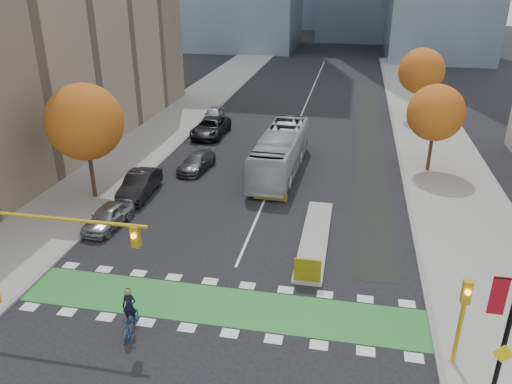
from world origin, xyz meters
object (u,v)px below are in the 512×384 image
at_px(bus, 280,152).
at_px(parked_car_c, 197,162).
at_px(tree_east_far, 421,71).
at_px(parked_car_b, 140,184).
at_px(tree_east_near, 436,113).
at_px(parked_car_e, 214,114).
at_px(cyclist, 131,318).
at_px(parked_car_d, 210,127).
at_px(traffic_signal_east, 463,311).
at_px(hazard_board, 307,270).
at_px(tree_west, 85,122).
at_px(traffic_signal_west, 33,237).
at_px(parked_car_a, 108,216).

height_order(bus, parked_car_c, bus).
xyz_separation_m(tree_east_far, parked_car_b, (-21.50, -24.92, -4.39)).
height_order(tree_east_near, parked_car_e, tree_east_near).
height_order(cyclist, parked_car_c, cyclist).
bearing_deg(bus, parked_car_d, 136.63).
relative_size(tree_east_near, parked_car_b, 1.37).
relative_size(traffic_signal_east, parked_car_d, 0.67).
xyz_separation_m(hazard_board, parked_car_b, (-13.00, 8.88, 0.05)).
xyz_separation_m(tree_west, parked_car_c, (5.50, 6.72, -4.94)).
xyz_separation_m(tree_west, parked_car_b, (3.00, 1.08, -4.77)).
distance_m(parked_car_b, parked_car_d, 14.88).
xyz_separation_m(hazard_board, tree_east_near, (8.00, 17.80, 4.06)).
bearing_deg(traffic_signal_west, hazard_board, 21.55).
xyz_separation_m(tree_east_far, parked_car_a, (-21.50, -29.92, -4.51)).
bearing_deg(parked_car_b, traffic_signal_east, -37.68).
height_order(bus, parked_car_b, bus).
relative_size(tree_west, parked_car_c, 1.76).
bearing_deg(cyclist, hazard_board, 28.68).
height_order(tree_east_near, traffic_signal_east, tree_east_near).
bearing_deg(cyclist, parked_car_e, 92.38).
relative_size(tree_east_far, parked_car_c, 1.64).
height_order(tree_east_near, parked_car_d, tree_east_near).
xyz_separation_m(tree_west, parked_car_d, (4.07, 15.92, -4.76)).
distance_m(traffic_signal_west, traffic_signal_east, 18.48).
xyz_separation_m(tree_west, tree_east_far, (24.50, 26.00, -0.38)).
height_order(cyclist, parked_car_a, cyclist).
height_order(tree_west, cyclist, tree_west).
distance_m(parked_car_c, parked_car_d, 9.31).
bearing_deg(hazard_board, traffic_signal_east, -35.92).
xyz_separation_m(traffic_signal_east, cyclist, (-13.86, -0.58, -1.98)).
distance_m(tree_west, bus, 14.94).
bearing_deg(cyclist, bus, 73.11).
bearing_deg(parked_car_c, traffic_signal_east, -40.66).
xyz_separation_m(tree_east_near, traffic_signal_east, (-1.50, -22.51, -2.13)).
bearing_deg(bus, parked_car_b, -142.64).
bearing_deg(bus, traffic_signal_east, -60.94).
distance_m(tree_east_near, cyclist, 28.04).
bearing_deg(tree_west, traffic_signal_west, -71.98).
xyz_separation_m(cyclist, parked_car_d, (-4.57, 29.01, 0.10)).
bearing_deg(bus, parked_car_e, 126.85).
bearing_deg(tree_east_far, parked_car_c, -134.58).
distance_m(tree_east_far, bus, 22.37).
bearing_deg(traffic_signal_east, traffic_signal_west, -179.99).
distance_m(traffic_signal_west, cyclist, 5.66).
bearing_deg(traffic_signal_west, parked_car_a, 97.10).
bearing_deg(cyclist, parked_car_d, 91.92).
distance_m(hazard_board, parked_car_e, 31.52).
relative_size(tree_west, tree_east_near, 1.16).
relative_size(tree_east_near, traffic_signal_east, 1.73).
xyz_separation_m(hazard_board, parked_car_c, (-10.50, 14.52, -0.12)).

